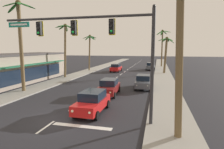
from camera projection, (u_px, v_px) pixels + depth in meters
ground_plane at (56, 120)px, 13.24m from camera, size 220.00×220.00×0.00m
sidewalk_right at (164, 79)px, 30.64m from camera, size 3.20×110.00×0.14m
sidewalk_left at (75, 75)px, 34.30m from camera, size 3.20×110.00×0.14m
lane_markings at (120, 77)px, 33.00m from camera, size 4.28×89.92×0.01m
traffic_signal_mast at (100, 39)px, 12.31m from camera, size 10.56×0.41×7.58m
sedan_lead_at_stop_bar at (92, 102)px, 14.71m from camera, size 2.00×4.47×1.68m
sedan_third_in_queue at (109, 87)px, 20.37m from camera, size 2.06×4.49×1.68m
sedan_oncoming_far at (116, 68)px, 40.30m from camera, size 1.98×4.47×1.68m
sedan_parked_nearest_kerb at (151, 66)px, 43.58m from camera, size 2.04×4.49×1.68m
sedan_parked_mid_kerb at (143, 82)px, 23.56m from camera, size 2.00×4.47×1.68m
palm_left_second at (20, 34)px, 20.85m from camera, size 3.41×3.35×10.17m
palm_left_third at (65, 41)px, 31.11m from camera, size 3.18×3.05×8.95m
palm_left_farthest at (90, 44)px, 41.26m from camera, size 2.85×3.12×7.89m
palm_right_nearest at (180, 18)px, 9.62m from camera, size 3.77×3.65×9.34m
palm_right_third at (166, 49)px, 36.60m from camera, size 3.19×3.16×7.17m
palm_right_farthest at (162, 41)px, 49.82m from camera, size 3.86×3.86×9.80m
storefront_strip_left at (10, 69)px, 26.39m from camera, size 6.75×20.97×4.20m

